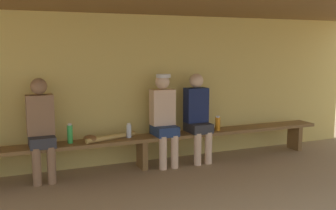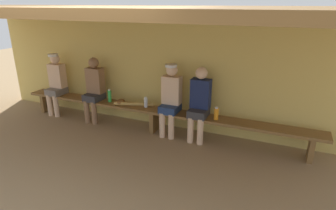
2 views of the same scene
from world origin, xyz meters
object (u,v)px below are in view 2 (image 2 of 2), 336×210
at_px(player_leftmost, 199,102).
at_px(player_in_blue, 56,81).
at_px(player_near_post, 94,87).
at_px(baseball_bat, 134,104).
at_px(player_with_sunglasses, 171,97).
at_px(baseball_glove_dark_brown, 120,102).
at_px(bench, 154,112).
at_px(water_bottle_blue, 146,102).
at_px(water_bottle_clear, 216,114).
at_px(water_bottle_green, 110,96).

bearing_deg(player_leftmost, player_in_blue, 179.99).
xyz_separation_m(player_near_post, baseball_bat, (0.92, -0.00, -0.24)).
bearing_deg(player_with_sunglasses, baseball_glove_dark_brown, -179.28).
xyz_separation_m(bench, player_with_sunglasses, (0.34, 0.00, 0.36)).
bearing_deg(water_bottle_blue, baseball_bat, -175.10).
bearing_deg(player_with_sunglasses, player_leftmost, -0.05).
height_order(bench, player_with_sunglasses, player_with_sunglasses).
height_order(water_bottle_clear, baseball_glove_dark_brown, water_bottle_clear).
xyz_separation_m(player_with_sunglasses, water_bottle_clear, (0.87, -0.05, -0.18)).
bearing_deg(player_with_sunglasses, water_bottle_blue, 177.96).
height_order(bench, baseball_glove_dark_brown, baseball_glove_dark_brown).
relative_size(player_in_blue, water_bottle_blue, 6.49).
bearing_deg(baseball_bat, player_in_blue, 162.32).
relative_size(water_bottle_green, baseball_bat, 0.34).
bearing_deg(player_near_post, player_with_sunglasses, 0.02).
height_order(water_bottle_green, water_bottle_blue, water_bottle_green).
relative_size(water_bottle_green, water_bottle_blue, 1.28).
xyz_separation_m(bench, water_bottle_blue, (-0.19, 0.02, 0.17)).
bearing_deg(water_bottle_blue, bench, -6.83).
relative_size(player_near_post, baseball_bat, 1.71).
distance_m(player_near_post, baseball_bat, 0.95).
bearing_deg(water_bottle_clear, baseball_glove_dark_brown, 179.04).
bearing_deg(player_near_post, water_bottle_green, 1.29).
bearing_deg(water_bottle_clear, water_bottle_green, 178.60).
bearing_deg(player_leftmost, baseball_bat, -179.87).
xyz_separation_m(bench, player_in_blue, (-2.38, 0.00, 0.36)).
xyz_separation_m(player_with_sunglasses, baseball_glove_dark_brown, (-1.08, -0.01, -0.24)).
relative_size(bench, player_with_sunglasses, 4.46).
xyz_separation_m(player_in_blue, water_bottle_clear, (3.59, -0.05, -0.18)).
relative_size(player_near_post, player_with_sunglasses, 0.99).
relative_size(water_bottle_blue, baseball_bat, 0.27).
bearing_deg(water_bottle_blue, player_near_post, -179.07).
bearing_deg(player_leftmost, player_near_post, 180.00).
distance_m(player_with_sunglasses, water_bottle_green, 1.36).
xyz_separation_m(player_near_post, water_bottle_clear, (2.58, -0.05, -0.16)).
relative_size(player_leftmost, player_in_blue, 0.99).
distance_m(water_bottle_clear, baseball_glove_dark_brown, 1.96).
xyz_separation_m(player_near_post, player_in_blue, (-1.01, 0.00, 0.02)).
bearing_deg(bench, player_leftmost, 0.20).
distance_m(player_in_blue, water_bottle_green, 1.38).
distance_m(baseball_glove_dark_brown, baseball_bat, 0.29).
height_order(player_leftmost, water_bottle_clear, player_leftmost).
bearing_deg(water_bottle_clear, player_near_post, 178.98).
height_order(player_leftmost, water_bottle_blue, player_leftmost).
xyz_separation_m(player_with_sunglasses, player_leftmost, (0.55, -0.00, -0.02)).
relative_size(player_in_blue, water_bottle_clear, 5.91).
bearing_deg(baseball_bat, bench, -17.57).
xyz_separation_m(player_with_sunglasses, water_bottle_green, (-1.35, 0.01, -0.16)).
relative_size(player_with_sunglasses, baseball_bat, 1.73).
distance_m(bench, player_leftmost, 0.95).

